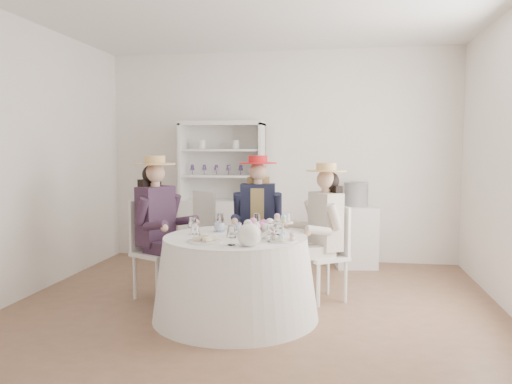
# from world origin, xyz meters

# --- Properties ---
(ground) EXTENTS (4.50, 4.50, 0.00)m
(ground) POSITION_xyz_m (0.00, 0.00, 0.00)
(ground) COLOR brown
(ground) RESTS_ON ground
(ceiling) EXTENTS (4.50, 4.50, 0.00)m
(ceiling) POSITION_xyz_m (0.00, 0.00, 2.70)
(ceiling) COLOR white
(ceiling) RESTS_ON wall_back
(wall_back) EXTENTS (4.50, 0.00, 4.50)m
(wall_back) POSITION_xyz_m (0.00, 2.00, 1.35)
(wall_back) COLOR white
(wall_back) RESTS_ON ground
(wall_front) EXTENTS (4.50, 0.00, 4.50)m
(wall_front) POSITION_xyz_m (0.00, -2.00, 1.35)
(wall_front) COLOR white
(wall_front) RESTS_ON ground
(wall_left) EXTENTS (0.00, 4.50, 4.50)m
(wall_left) POSITION_xyz_m (-2.25, 0.00, 1.35)
(wall_left) COLOR white
(wall_left) RESTS_ON ground
(tea_table) EXTENTS (1.43, 1.43, 0.70)m
(tea_table) POSITION_xyz_m (-0.11, -0.33, 0.35)
(tea_table) COLOR white
(tea_table) RESTS_ON ground
(hutch) EXTENTS (1.23, 0.82, 1.79)m
(hutch) POSITION_xyz_m (-0.71, 1.76, 0.64)
(hutch) COLOR silver
(hutch) RESTS_ON ground
(side_table) EXTENTS (0.55, 0.55, 0.75)m
(side_table) POSITION_xyz_m (0.97, 1.75, 0.37)
(side_table) COLOR silver
(side_table) RESTS_ON ground
(hatbox) EXTENTS (0.34, 0.34, 0.29)m
(hatbox) POSITION_xyz_m (0.97, 1.75, 0.89)
(hatbox) COLOR black
(hatbox) RESTS_ON side_table
(guest_left) EXTENTS (0.59, 0.53, 1.39)m
(guest_left) POSITION_xyz_m (-0.96, 0.08, 0.78)
(guest_left) COLOR silver
(guest_left) RESTS_ON ground
(guest_mid) EXTENTS (0.51, 0.53, 1.38)m
(guest_mid) POSITION_xyz_m (-0.07, 0.62, 0.78)
(guest_mid) COLOR silver
(guest_mid) RESTS_ON ground
(guest_right) EXTENTS (0.57, 0.53, 1.32)m
(guest_right) POSITION_xyz_m (0.62, 0.26, 0.74)
(guest_right) COLOR silver
(guest_right) RESTS_ON ground
(spare_chair) EXTENTS (0.57, 0.57, 0.98)m
(spare_chair) POSITION_xyz_m (-0.64, 0.93, 0.53)
(spare_chair) COLOR silver
(spare_chair) RESTS_ON ground
(teacup_a) EXTENTS (0.13, 0.13, 0.08)m
(teacup_a) POSITION_xyz_m (-0.29, -0.14, 0.74)
(teacup_a) COLOR white
(teacup_a) RESTS_ON tea_table
(teacup_b) EXTENTS (0.08, 0.08, 0.06)m
(teacup_b) POSITION_xyz_m (-0.14, -0.03, 0.73)
(teacup_b) COLOR white
(teacup_b) RESTS_ON tea_table
(teacup_c) EXTENTS (0.08, 0.08, 0.06)m
(teacup_c) POSITION_xyz_m (0.14, -0.14, 0.74)
(teacup_c) COLOR white
(teacup_c) RESTS_ON tea_table
(flower_bowl) EXTENTS (0.24, 0.24, 0.05)m
(flower_bowl) POSITION_xyz_m (0.12, -0.36, 0.73)
(flower_bowl) COLOR white
(flower_bowl) RESTS_ON tea_table
(flower_arrangement) EXTENTS (0.20, 0.19, 0.07)m
(flower_arrangement) POSITION_xyz_m (0.11, -0.33, 0.80)
(flower_arrangement) COLOR pink
(flower_arrangement) RESTS_ON tea_table
(table_teapot) EXTENTS (0.27, 0.19, 0.20)m
(table_teapot) POSITION_xyz_m (0.09, -0.72, 0.79)
(table_teapot) COLOR white
(table_teapot) RESTS_ON tea_table
(sandwich_plate) EXTENTS (0.28, 0.28, 0.06)m
(sandwich_plate) POSITION_xyz_m (-0.30, -0.63, 0.72)
(sandwich_plate) COLOR white
(sandwich_plate) RESTS_ON tea_table
(cupcake_stand) EXTENTS (0.23, 0.23, 0.22)m
(cupcake_stand) POSITION_xyz_m (0.32, -0.49, 0.78)
(cupcake_stand) COLOR white
(cupcake_stand) RESTS_ON tea_table
(stemware_set) EXTENTS (0.84, 0.84, 0.15)m
(stemware_set) POSITION_xyz_m (-0.11, -0.33, 0.78)
(stemware_set) COLOR white
(stemware_set) RESTS_ON tea_table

